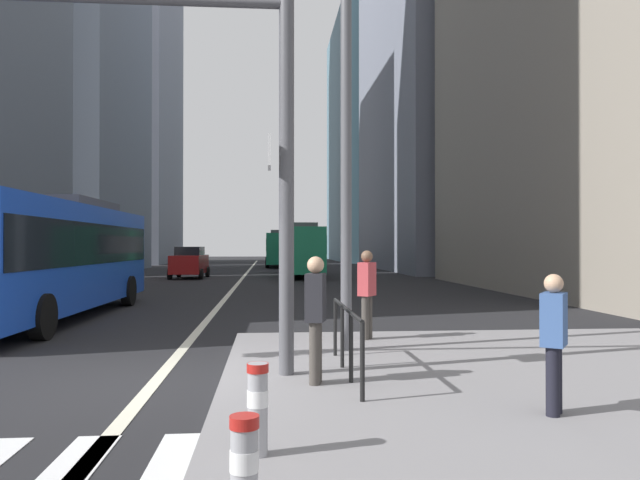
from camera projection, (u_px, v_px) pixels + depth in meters
ground_plane at (234, 288)px, 28.69m from camera, size 160.00×160.00×0.00m
median_island at (549, 388)px, 8.22m from camera, size 9.00×10.00×0.15m
lane_centre_line at (244, 277)px, 38.66m from camera, size 0.20×80.00×0.01m
office_tower_left_mid at (39, 67)px, 46.17m from camera, size 13.72×16.90×31.42m
office_tower_left_far at (116, 46)px, 68.96m from camera, size 12.92×17.08×49.75m
office_tower_right_far at (387, 140)px, 79.06m from camera, size 13.44×24.83×31.71m
city_bus_blue_oncoming at (51, 252)px, 16.42m from camera, size 2.84×11.47×3.40m
city_bus_red_receding at (301, 248)px, 39.53m from camera, size 2.79×11.09×3.40m
city_bus_red_distant at (280, 247)px, 57.05m from camera, size 2.79×11.11×3.40m
car_oncoming_mid at (190, 262)px, 37.00m from camera, size 2.14×4.43×1.94m
car_receding_near at (292, 255)px, 67.08m from camera, size 2.20×4.55×1.94m
traffic_signal_gantry at (125, 97)px, 8.57m from camera, size 6.82×0.65×6.00m
street_lamp_post at (346, 65)px, 10.83m from camera, size 5.50×0.32×8.00m
bollard_front at (244, 468)px, 3.91m from camera, size 0.20×0.20×0.77m
bollard_left at (258, 404)px, 5.37m from camera, size 0.20×0.20×0.82m
pedestrian_railing at (346, 327)px, 8.73m from camera, size 0.06×3.08×0.98m
pedestrian_waiting at (316, 313)px, 8.16m from camera, size 0.32×0.43×1.73m
pedestrian_walking at (367, 290)px, 12.02m from camera, size 0.41×0.45×1.77m
pedestrian_far at (554, 337)px, 6.67m from camera, size 0.41×0.45×1.56m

